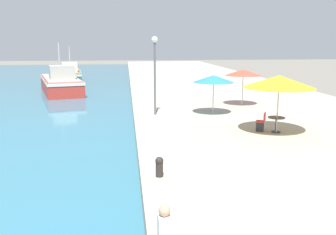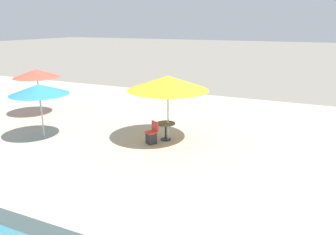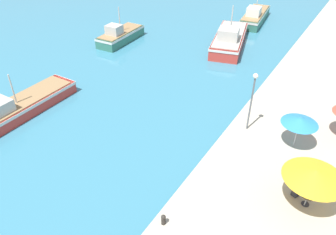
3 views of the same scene
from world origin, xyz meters
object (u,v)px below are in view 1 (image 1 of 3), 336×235
lamppost (155,62)px  cafe_table (276,121)px  fishing_boat_distant (70,75)px  person_at_quay (162,232)px  cafe_umbrella_striped (243,72)px  fishing_boat_far (61,83)px  mooring_bollard (159,166)px  cafe_chair_left (261,125)px  cafe_umbrella_white (214,79)px  cafe_umbrella_pink (279,82)px

lamppost → cafe_table: bearing=-43.2°
fishing_boat_distant → person_at_quay: 40.79m
cafe_umbrella_striped → person_at_quay: bearing=-112.2°
fishing_boat_far → cafe_umbrella_striped: size_ratio=4.25×
fishing_boat_distant → cafe_table: size_ratio=11.59×
mooring_bollard → cafe_chair_left: bearing=46.3°
fishing_boat_far → cafe_umbrella_white: (11.43, -15.35, 1.75)m
cafe_umbrella_pink → cafe_umbrella_white: (-1.91, 5.01, -0.34)m
person_at_quay → lamppost: 15.14m
cafe_chair_left → person_at_quay: bearing=177.5°
cafe_table → cafe_umbrella_pink: bearing=-101.2°
lamppost → mooring_bollard: bearing=-93.7°
cafe_chair_left → mooring_bollard: 7.85m
fishing_boat_distant → cafe_chair_left: (13.22, -29.97, 0.05)m
cafe_umbrella_white → cafe_chair_left: 5.07m
cafe_table → person_at_quay: bearing=-123.2°
mooring_bollard → fishing_boat_distant: bearing=102.3°
cafe_umbrella_white → cafe_table: cafe_umbrella_white is taller
cafe_umbrella_pink → lamppost: bearing=136.0°
cafe_umbrella_white → cafe_table: 5.49m
cafe_table → mooring_bollard: bearing=-138.6°
fishing_boat_far → person_at_quay: size_ratio=9.81×
fishing_boat_distant → mooring_bollard: bearing=-85.5°
cafe_umbrella_pink → mooring_bollard: size_ratio=5.07×
cafe_umbrella_white → lamppost: 3.60m
fishing_boat_far → cafe_table: 24.25m
cafe_table → person_at_quay: 11.71m
person_at_quay → cafe_umbrella_pink: bearing=56.6°
cafe_umbrella_pink → cafe_umbrella_striped: bearing=84.2°
cafe_umbrella_white → cafe_umbrella_striped: 3.97m
cafe_umbrella_pink → cafe_table: size_ratio=4.14×
fishing_boat_far → cafe_table: fishing_boat_far is taller
fishing_boat_far → cafe_chair_left: bearing=-72.6°
cafe_umbrella_striped → cafe_table: 8.01m
fishing_boat_far → fishing_boat_distant: size_ratio=1.12×
fishing_boat_far → cafe_umbrella_pink: 24.43m
cafe_umbrella_white → cafe_umbrella_pink: bearing=-69.1°
fishing_boat_distant → person_at_quay: (7.46, -40.11, 0.19)m
cafe_umbrella_striped → cafe_chair_left: cafe_umbrella_striped is taller
fishing_boat_distant → cafe_umbrella_white: bearing=-72.7°
fishing_boat_far → fishing_boat_distant: bearing=77.7°
cafe_umbrella_white → lamppost: bearing=177.0°
cafe_table → cafe_chair_left: bearing=152.9°
fishing_boat_far → cafe_table: (13.36, -20.24, 0.17)m
cafe_umbrella_white → person_at_quay: 15.44m
fishing_boat_distant → lamppost: (8.46, -25.23, 2.82)m
fishing_boat_far → person_at_quay: (6.96, -30.04, 0.11)m
cafe_table → person_at_quay: size_ratio=0.75×
fishing_boat_far → cafe_umbrella_striped: 18.93m
fishing_boat_distant → fishing_boat_far: bearing=-95.0°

